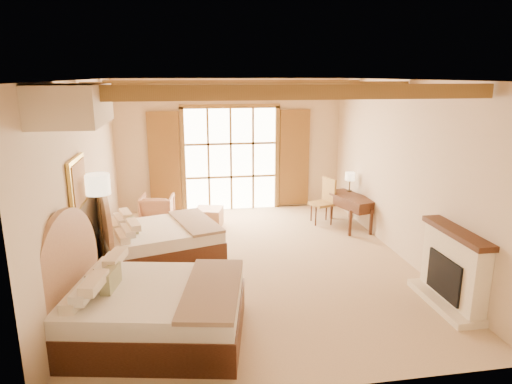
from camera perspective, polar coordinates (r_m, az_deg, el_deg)
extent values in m
plane|color=#CFB38A|center=(8.31, -0.38, -8.77)|extent=(7.00, 7.00, 0.00)
plane|color=beige|center=(11.24, -3.21, 5.84)|extent=(5.50, 0.00, 5.50)
plane|color=beige|center=(7.89, -20.55, 1.23)|extent=(0.00, 7.00, 7.00)
plane|color=beige|center=(8.68, 17.86, 2.60)|extent=(0.00, 7.00, 7.00)
plane|color=#AF7839|center=(7.64, -0.42, 13.86)|extent=(7.00, 7.00, 0.00)
cube|color=white|center=(11.26, -3.16, 4.04)|extent=(2.20, 0.02, 2.50)
cube|color=brown|center=(11.17, -11.35, 3.70)|extent=(0.75, 0.06, 2.40)
cube|color=brown|center=(11.51, 4.82, 4.24)|extent=(0.75, 0.06, 2.40)
cube|color=#F4DEC0|center=(7.26, 23.46, -8.88)|extent=(0.25, 1.30, 1.10)
cube|color=black|center=(7.27, 22.91, -9.67)|extent=(0.18, 0.80, 0.60)
cube|color=#F4DEC0|center=(7.42, 22.47, -12.52)|extent=(0.45, 1.40, 0.10)
cube|color=#4C2A18|center=(7.06, 23.86, -4.62)|extent=(0.30, 1.40, 0.08)
cube|color=gold|center=(7.13, -21.44, 1.06)|extent=(0.05, 0.95, 0.75)
cube|color=#B38443|center=(7.12, -21.20, 1.07)|extent=(0.02, 0.82, 0.62)
cube|color=beige|center=(5.69, -21.98, 10.12)|extent=(0.70, 1.40, 0.45)
cube|color=#4C2A18|center=(6.21, -12.60, -15.46)|extent=(2.51, 2.08, 0.44)
cube|color=white|center=(6.05, -12.78, -12.68)|extent=(2.46, 2.04, 0.24)
cube|color=#967D5B|center=(5.99, -5.45, -11.28)|extent=(0.98, 1.82, 0.05)
cube|color=#919367|center=(6.00, -17.93, -10.63)|extent=(0.22, 0.47, 0.26)
cube|color=#4C2A18|center=(8.57, -11.86, -6.94)|extent=(2.37, 2.04, 0.39)
cube|color=white|center=(8.47, -11.97, -5.02)|extent=(2.32, 2.00, 0.22)
cube|color=#967D5B|center=(8.42, -7.35, -4.08)|extent=(1.03, 1.66, 0.05)
cube|color=#919367|center=(8.44, -15.22, -3.68)|extent=(0.23, 0.43, 0.24)
cube|color=#4C2A18|center=(7.18, -19.33, -10.92)|extent=(0.53, 0.53, 0.60)
cylinder|color=#3A2D1A|center=(8.00, -18.23, -10.40)|extent=(0.25, 0.25, 0.03)
cylinder|color=#3A2D1A|center=(7.71, -18.68, -5.17)|extent=(0.04, 0.04, 1.53)
cylinder|color=#FFEBBB|center=(7.49, -19.20, 0.92)|extent=(0.38, 0.38, 0.32)
imported|color=#B47A59|center=(10.54, -12.23, -2.14)|extent=(0.79, 0.81, 0.66)
cube|color=tan|center=(10.19, -5.91, -3.18)|extent=(0.70, 0.70, 0.41)
cube|color=#4C2A18|center=(10.23, 11.81, -0.59)|extent=(0.90, 1.40, 0.05)
cube|color=#4C2A18|center=(10.27, 11.78, -1.24)|extent=(0.87, 1.36, 0.20)
cube|color=olive|center=(10.40, 8.19, -1.49)|extent=(0.58, 0.58, 0.06)
cube|color=olive|center=(10.39, 9.30, 0.15)|extent=(0.20, 0.44, 0.55)
cylinder|color=#3A2D1A|center=(10.62, 11.58, 0.16)|extent=(0.13, 0.13, 0.02)
cylinder|color=#3A2D1A|center=(10.59, 11.62, 0.96)|extent=(0.03, 0.03, 0.30)
cylinder|color=#FFEBBB|center=(10.55, 11.67, 1.94)|extent=(0.22, 0.22, 0.17)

